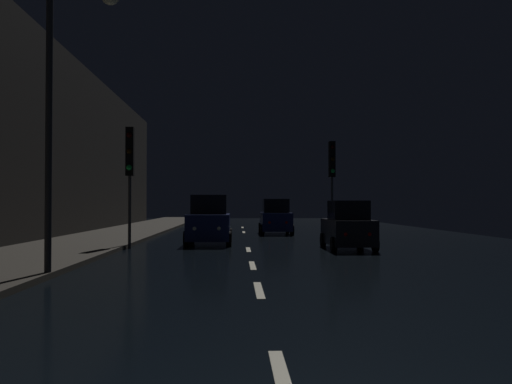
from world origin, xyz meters
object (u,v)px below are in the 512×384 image
at_px(traffic_light_far_right, 332,167).
at_px(car_parked_right_far, 348,227).
at_px(car_approaching_headlights, 209,222).
at_px(streetlamp_overhead, 70,82).
at_px(traffic_light_far_left, 130,161).
at_px(car_distant_taillights, 276,218).

distance_m(traffic_light_far_right, car_parked_right_far, 8.77).
relative_size(car_approaching_headlights, car_parked_right_far, 1.14).
bearing_deg(streetlamp_overhead, car_parked_right_far, 45.58).
height_order(traffic_light_far_right, traffic_light_far_left, traffic_light_far_right).
bearing_deg(streetlamp_overhead, car_distant_taillights, 72.51).
distance_m(streetlamp_overhead, car_parked_right_far, 12.23).
xyz_separation_m(traffic_light_far_left, car_approaching_headlights, (2.99, 2.40, -2.45)).
distance_m(streetlamp_overhead, car_distant_taillights, 20.81).
bearing_deg(traffic_light_far_right, car_parked_right_far, -10.31).
xyz_separation_m(car_distant_taillights, car_parked_right_far, (2.00, -11.21, -0.07)).
distance_m(traffic_light_far_left, car_parked_right_far, 8.84).
height_order(car_approaching_headlights, car_distant_taillights, car_approaching_headlights).
height_order(streetlamp_overhead, car_approaching_headlights, streetlamp_overhead).
height_order(car_distant_taillights, car_parked_right_far, car_distant_taillights).
bearing_deg(streetlamp_overhead, traffic_light_far_left, 91.74).
bearing_deg(car_approaching_headlights, traffic_light_far_right, 129.94).
xyz_separation_m(streetlamp_overhead, car_approaching_headlights, (2.71, 11.36, -3.60)).
distance_m(traffic_light_far_right, traffic_light_far_left, 11.98).
relative_size(traffic_light_far_left, car_approaching_headlights, 1.12).
bearing_deg(car_parked_right_far, traffic_light_far_left, 85.74).
bearing_deg(car_distant_taillights, traffic_light_far_left, 148.73).
height_order(traffic_light_far_left, car_parked_right_far, traffic_light_far_left).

